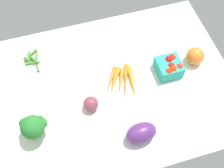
{
  "coord_description": "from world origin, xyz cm",
  "views": [
    {
      "loc": [
        17.12,
        58.49,
        107.92
      ],
      "look_at": [
        0.0,
        0.0,
        4.0
      ],
      "focal_mm": 46.13,
      "sensor_mm": 36.0,
      "label": 1
    }
  ],
  "objects_px": {
    "okra_pile": "(32,58)",
    "eggplant": "(141,133)",
    "broccoli_head": "(33,127)",
    "carrot_bunch": "(121,81)",
    "heirloom_tomato_orange": "(195,56)",
    "berry_basket": "(169,67)",
    "red_onion_near_basket": "(91,104)"
  },
  "relations": [
    {
      "from": "okra_pile",
      "to": "eggplant",
      "type": "relative_size",
      "value": 1.26
    },
    {
      "from": "okra_pile",
      "to": "broccoli_head",
      "type": "relative_size",
      "value": 1.21
    },
    {
      "from": "carrot_bunch",
      "to": "eggplant",
      "type": "bearing_deg",
      "value": 89.67
    },
    {
      "from": "okra_pile",
      "to": "heirloom_tomato_orange",
      "type": "relative_size",
      "value": 1.91
    },
    {
      "from": "heirloom_tomato_orange",
      "to": "carrot_bunch",
      "type": "distance_m",
      "value": 0.34
    },
    {
      "from": "eggplant",
      "to": "broccoli_head",
      "type": "bearing_deg",
      "value": -21.83
    },
    {
      "from": "broccoli_head",
      "to": "carrot_bunch",
      "type": "xyz_separation_m",
      "value": [
        -0.38,
        -0.13,
        -0.06
      ]
    },
    {
      "from": "okra_pile",
      "to": "berry_basket",
      "type": "bearing_deg",
      "value": 157.68
    },
    {
      "from": "heirloom_tomato_orange",
      "to": "broccoli_head",
      "type": "xyz_separation_m",
      "value": [
        0.72,
        0.15,
        0.04
      ]
    },
    {
      "from": "red_onion_near_basket",
      "to": "eggplant",
      "type": "height_order",
      "value": "eggplant"
    },
    {
      "from": "broccoli_head",
      "to": "eggplant",
      "type": "bearing_deg",
      "value": 162.14
    },
    {
      "from": "berry_basket",
      "to": "okra_pile",
      "type": "bearing_deg",
      "value": -22.32
    },
    {
      "from": "eggplant",
      "to": "carrot_bunch",
      "type": "distance_m",
      "value": 0.25
    },
    {
      "from": "eggplant",
      "to": "broccoli_head",
      "type": "relative_size",
      "value": 0.96
    },
    {
      "from": "red_onion_near_basket",
      "to": "carrot_bunch",
      "type": "distance_m",
      "value": 0.17
    },
    {
      "from": "red_onion_near_basket",
      "to": "berry_basket",
      "type": "bearing_deg",
      "value": -168.43
    },
    {
      "from": "red_onion_near_basket",
      "to": "carrot_bunch",
      "type": "xyz_separation_m",
      "value": [
        -0.15,
        -0.08,
        -0.02
      ]
    },
    {
      "from": "heirloom_tomato_orange",
      "to": "carrot_bunch",
      "type": "height_order",
      "value": "heirloom_tomato_orange"
    },
    {
      "from": "berry_basket",
      "to": "red_onion_near_basket",
      "type": "bearing_deg",
      "value": 11.57
    },
    {
      "from": "berry_basket",
      "to": "eggplant",
      "type": "height_order",
      "value": "eggplant"
    },
    {
      "from": "broccoli_head",
      "to": "okra_pile",
      "type": "bearing_deg",
      "value": -95.17
    },
    {
      "from": "heirloom_tomato_orange",
      "to": "broccoli_head",
      "type": "relative_size",
      "value": 0.63
    },
    {
      "from": "eggplant",
      "to": "carrot_bunch",
      "type": "height_order",
      "value": "eggplant"
    },
    {
      "from": "red_onion_near_basket",
      "to": "eggplant",
      "type": "distance_m",
      "value": 0.23
    },
    {
      "from": "red_onion_near_basket",
      "to": "heirloom_tomato_orange",
      "type": "bearing_deg",
      "value": -169.25
    },
    {
      "from": "red_onion_near_basket",
      "to": "heirloom_tomato_orange",
      "type": "distance_m",
      "value": 0.5
    },
    {
      "from": "red_onion_near_basket",
      "to": "carrot_bunch",
      "type": "height_order",
      "value": "red_onion_near_basket"
    },
    {
      "from": "carrot_bunch",
      "to": "berry_basket",
      "type": "bearing_deg",
      "value": 179.61
    },
    {
      "from": "berry_basket",
      "to": "red_onion_near_basket",
      "type": "distance_m",
      "value": 0.37
    },
    {
      "from": "heirloom_tomato_orange",
      "to": "eggplant",
      "type": "height_order",
      "value": "same"
    },
    {
      "from": "okra_pile",
      "to": "heirloom_tomato_orange",
      "type": "height_order",
      "value": "heirloom_tomato_orange"
    },
    {
      "from": "red_onion_near_basket",
      "to": "heirloom_tomato_orange",
      "type": "xyz_separation_m",
      "value": [
        -0.49,
        -0.09,
        0.01
      ]
    }
  ]
}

